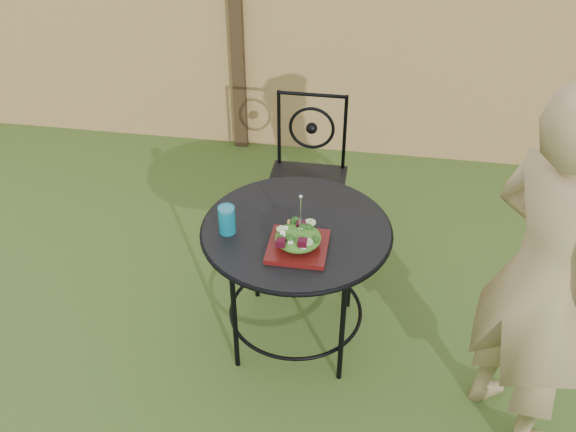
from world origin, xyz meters
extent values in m
plane|color=#274014|center=(0.00, 0.00, 0.00)|extent=(60.00, 60.00, 0.00)
cube|color=tan|center=(0.00, 2.20, 0.90)|extent=(8.00, 0.05, 1.80)
cube|color=black|center=(-1.30, 2.15, 0.95)|extent=(0.09, 0.09, 1.90)
cylinder|color=black|center=(-0.57, 0.18, 0.71)|extent=(0.90, 0.90, 0.02)
torus|color=black|center=(-0.57, 0.18, 0.71)|extent=(0.92, 0.92, 0.02)
torus|color=black|center=(-0.57, 0.18, 0.18)|extent=(0.70, 0.70, 0.02)
cylinder|color=black|center=(-0.31, 0.45, 0.35)|extent=(0.03, 0.03, 0.71)
cylinder|color=black|center=(-0.84, 0.45, 0.35)|extent=(0.03, 0.03, 0.71)
cylinder|color=black|center=(-0.84, -0.08, 0.35)|extent=(0.03, 0.03, 0.71)
cylinder|color=black|center=(-0.31, -0.08, 0.35)|extent=(0.03, 0.03, 0.71)
cube|color=black|center=(-0.63, 0.97, 0.45)|extent=(0.46, 0.46, 0.03)
cylinder|color=black|center=(-0.63, 1.18, 0.94)|extent=(0.42, 0.02, 0.02)
torus|color=black|center=(-0.63, 1.18, 0.72)|extent=(0.28, 0.02, 0.28)
cylinder|color=black|center=(-0.83, 0.77, 0.22)|extent=(0.02, 0.02, 0.44)
cylinder|color=black|center=(-0.43, 0.77, 0.22)|extent=(0.02, 0.02, 0.44)
cylinder|color=black|center=(-0.83, 1.17, 0.22)|extent=(0.02, 0.02, 0.44)
cylinder|color=black|center=(-0.43, 1.17, 0.22)|extent=(0.02, 0.02, 0.44)
cylinder|color=black|center=(-0.83, 1.18, 0.70)|extent=(0.02, 0.02, 0.50)
cylinder|color=black|center=(-0.43, 1.18, 0.70)|extent=(0.02, 0.02, 0.50)
imported|color=#9F875B|center=(0.47, -0.19, 0.87)|extent=(0.69, 0.75, 1.73)
cube|color=#470E0A|center=(-0.54, 0.03, 0.74)|extent=(0.27, 0.27, 0.02)
ellipsoid|color=#235614|center=(-0.54, 0.03, 0.79)|extent=(0.21, 0.21, 0.08)
cylinder|color=silver|center=(-0.53, 0.03, 0.92)|extent=(0.01, 0.01, 0.18)
cylinder|color=#0C7791|center=(-0.89, 0.10, 0.79)|extent=(0.08, 0.08, 0.14)
camera|label=1|loc=(-0.23, -2.22, 2.58)|focal=40.00mm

